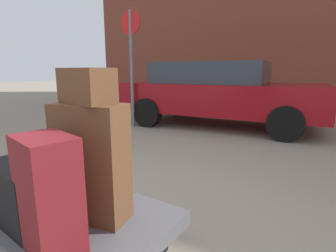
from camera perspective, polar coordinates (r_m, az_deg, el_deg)
luggage_cart at (r=1.97m, az=-20.66°, el=-18.16°), size 1.37×0.86×0.34m
suitcase_brown_stacked_top at (r=1.66m, az=-16.14°, el=-7.57°), size 0.47×0.30×0.71m
suitcase_maroon_front_right at (r=1.46m, az=-24.31°, el=-13.36°), size 0.36×0.28×0.59m
duffel_bag_black_front_left at (r=1.85m, az=-28.25°, el=-12.38°), size 0.55×0.35×0.35m
duffel_bag_brown_topmost_pile at (r=1.57m, az=-17.09°, el=8.25°), size 0.34×0.21×0.20m
parked_car at (r=6.12m, az=10.76°, el=7.19°), size 4.48×2.31×1.42m
no_parking_sign at (r=5.93m, az=-7.92°, el=14.54°), size 0.50×0.07×2.47m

